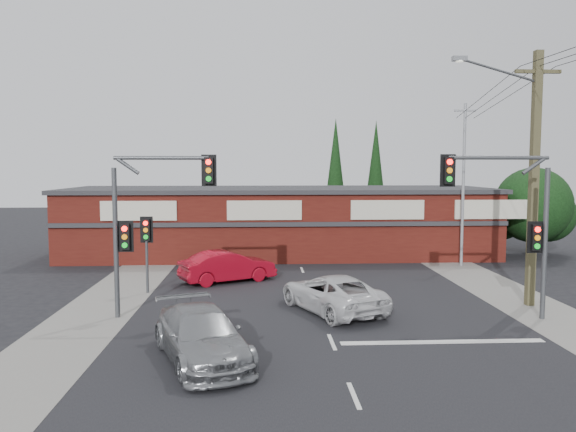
{
  "coord_description": "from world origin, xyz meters",
  "views": [
    {
      "loc": [
        -2.25,
        -18.53,
        5.51
      ],
      "look_at": [
        -1.17,
        3.0,
        3.64
      ],
      "focal_mm": 35.0,
      "sensor_mm": 36.0,
      "label": 1
    }
  ],
  "objects_px": {
    "red_sedan": "(228,266)",
    "shop_building": "(280,220)",
    "silver_suv": "(202,336)",
    "utility_pole": "(531,170)",
    "white_suv": "(332,293)"
  },
  "relations": [
    {
      "from": "red_sedan",
      "to": "shop_building",
      "type": "bearing_deg",
      "value": -44.6
    },
    {
      "from": "red_sedan",
      "to": "shop_building",
      "type": "relative_size",
      "value": 0.17
    },
    {
      "from": "silver_suv",
      "to": "utility_pole",
      "type": "bearing_deg",
      "value": 5.17
    },
    {
      "from": "silver_suv",
      "to": "shop_building",
      "type": "height_order",
      "value": "shop_building"
    },
    {
      "from": "white_suv",
      "to": "red_sedan",
      "type": "height_order",
      "value": "red_sedan"
    },
    {
      "from": "shop_building",
      "to": "utility_pole",
      "type": "distance_m",
      "value": 17.15
    },
    {
      "from": "shop_building",
      "to": "utility_pole",
      "type": "bearing_deg",
      "value": -56.24
    },
    {
      "from": "shop_building",
      "to": "red_sedan",
      "type": "bearing_deg",
      "value": -107.95
    },
    {
      "from": "white_suv",
      "to": "utility_pole",
      "type": "height_order",
      "value": "utility_pole"
    },
    {
      "from": "silver_suv",
      "to": "red_sedan",
      "type": "distance_m",
      "value": 11.1
    },
    {
      "from": "white_suv",
      "to": "shop_building",
      "type": "distance_m",
      "value": 14.62
    },
    {
      "from": "white_suv",
      "to": "utility_pole",
      "type": "relative_size",
      "value": 0.51
    },
    {
      "from": "red_sedan",
      "to": "shop_building",
      "type": "height_order",
      "value": "shop_building"
    },
    {
      "from": "white_suv",
      "to": "red_sedan",
      "type": "distance_m",
      "value": 7.2
    },
    {
      "from": "silver_suv",
      "to": "shop_building",
      "type": "relative_size",
      "value": 0.19
    }
  ]
}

